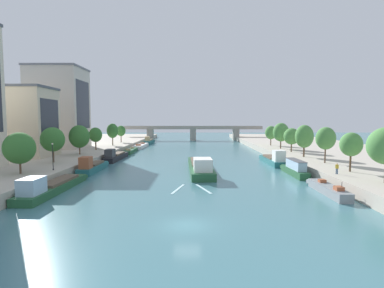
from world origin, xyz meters
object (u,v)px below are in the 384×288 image
object	(u,v)px
tree_left_nearest	(19,148)
barge_midriver	(200,166)
moored_boat_left_lone	(51,186)
tree_left_far	(121,131)
tree_right_far	(304,136)
tree_right_midway	(292,136)
moored_boat_left_near	(115,156)
person_on_quay	(337,168)
moored_boat_right_lone	(295,169)
moored_boat_left_far	(131,151)
moored_boat_left_second	(149,141)
tree_right_end_of_row	(281,132)
bridge_far	(193,131)
moored_boat_right_midway	(273,160)
tree_right_distant	(271,133)
tree_left_third	(79,137)
moored_boat_right_downstream	(328,189)
moored_boat_left_downstream	(141,146)
tree_left_by_lamp	(96,135)
tree_left_second	(112,131)
lamppost_left_bank	(53,155)
tree_right_past_mid	(326,138)
tree_right_third	(351,144)
moored_boat_left_midway	(92,167)
tree_left_past_mid	(53,140)

from	to	relation	value
tree_left_nearest	barge_midriver	bearing A→B (deg)	24.08
moored_boat_left_lone	tree_left_far	bearing A→B (deg)	95.90
tree_right_far	tree_right_midway	xyz separation A→B (m)	(0.53, 10.01, -0.55)
tree_right_midway	moored_boat_left_near	bearing A→B (deg)	-176.43
tree_right_far	person_on_quay	size ratio (longest dim) A/B	4.24
tree_left_far	tree_right_far	bearing A→B (deg)	-39.59
moored_boat_right_lone	tree_left_nearest	size ratio (longest dim) A/B	1.81
moored_boat_left_far	moored_boat_left_second	size ratio (longest dim) A/B	1.09
moored_boat_left_lone	tree_right_end_of_row	bearing A→B (deg)	45.40
bridge_far	moored_boat_right_midway	bearing A→B (deg)	-76.50
moored_boat_left_lone	tree_right_distant	bearing A→B (deg)	51.42
moored_boat_left_lone	tree_left_third	size ratio (longest dim) A/B	2.48
moored_boat_left_near	moored_boat_right_downstream	bearing A→B (deg)	-41.58
moored_boat_right_midway	tree_right_midway	xyz separation A→B (m)	(6.76, 8.94, 4.61)
moored_boat_left_downstream	tree_left_nearest	bearing A→B (deg)	-96.73
tree_left_by_lamp	tree_left_second	world-z (taller)	tree_left_second
moored_boat_left_downstream	tree_right_midway	distance (m)	52.43
moored_boat_left_near	tree_left_far	world-z (taller)	tree_left_far
moored_boat_left_downstream	tree_right_midway	xyz separation A→B (m)	(42.92, -29.70, 5.04)
moored_boat_left_lone	moored_boat_left_near	xyz separation A→B (m)	(0.02, 32.53, 0.07)
moored_boat_right_lone	tree_left_second	size ratio (longest dim) A/B	1.63
barge_midriver	tree_right_far	size ratio (longest dim) A/B	3.30
moored_boat_left_near	tree_left_third	world-z (taller)	tree_left_third
moored_boat_right_downstream	lamppost_left_bank	size ratio (longest dim) A/B	2.43
moored_boat_left_downstream	tree_left_far	bearing A→B (deg)	169.47
moored_boat_left_lone	tree_left_third	distance (m)	30.56
tree_right_past_mid	bridge_far	world-z (taller)	tree_right_past_mid
moored_boat_right_lone	tree_right_distant	xyz separation A→B (m)	(6.05, 40.67, 4.58)
moored_boat_right_downstream	person_on_quay	distance (m)	6.09
moored_boat_right_midway	tree_right_third	bearing A→B (deg)	-71.28
tree_left_nearest	person_on_quay	world-z (taller)	tree_left_nearest
tree_right_end_of_row	person_on_quay	bearing A→B (deg)	-94.29
moored_boat_left_second	tree_left_by_lamp	xyz separation A→B (m)	(-8.08, -41.54, 4.72)
moored_boat_right_midway	tree_left_by_lamp	distance (m)	46.30
barge_midriver	moored_boat_left_far	distance (m)	38.03
tree_left_second	tree_right_distant	size ratio (longest dim) A/B	1.13
moored_boat_left_midway	moored_boat_left_second	world-z (taller)	moored_boat_left_midway
moored_boat_left_midway	tree_left_past_mid	bearing A→B (deg)	179.56
tree_right_past_mid	tree_right_end_of_row	xyz separation A→B (m)	(-0.33, 27.55, -0.03)
tree_left_by_lamp	tree_right_midway	xyz separation A→B (m)	(50.61, -5.14, -0.09)
moored_boat_right_downstream	moored_boat_left_far	bearing A→B (deg)	126.77
barge_midriver	moored_boat_right_downstream	bearing A→B (deg)	-45.14
tree_left_far	tree_right_end_of_row	world-z (taller)	tree_right_end_of_row
moored_boat_left_midway	tree_right_past_mid	distance (m)	43.80
moored_boat_left_downstream	tree_left_far	world-z (taller)	tree_left_far
moored_boat_left_downstream	tree_right_distant	world-z (taller)	tree_right_distant
moored_boat_left_near	tree_left_past_mid	distance (m)	18.52
moored_boat_left_lone	tree_left_past_mid	world-z (taller)	tree_left_past_mid
tree_left_past_mid	tree_right_midway	world-z (taller)	tree_left_past_mid
tree_right_distant	bridge_far	size ratio (longest dim) A/B	0.09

